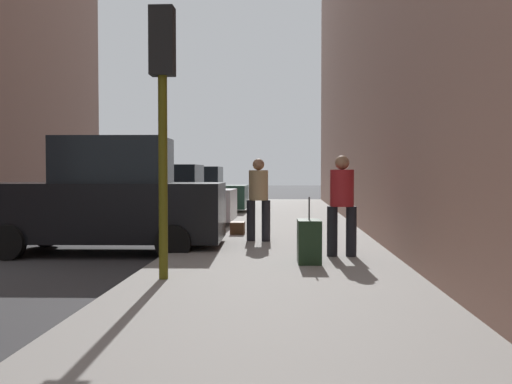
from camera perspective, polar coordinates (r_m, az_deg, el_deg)
name	(u,v)px	position (r m, az deg, el deg)	size (l,w,h in m)	color
sidewalk	(279,254)	(10.59, 2.28, -6.17)	(4.00, 40.00, 0.15)	gray
parked_black_suv	(107,200)	(11.46, -14.70, -0.80)	(4.66, 2.18, 2.25)	black
parked_silver_sedan	(161,199)	(16.07, -9.53, -0.65)	(4.22, 2.10, 1.79)	#B7BABF
parked_dark_green_sedan	(191,192)	(21.09, -6.52, -0.03)	(4.22, 2.09, 1.79)	#193828
fire_hydrant	(211,220)	(12.84, -4.54, -2.85)	(0.42, 0.22, 0.70)	red
traffic_light	(163,83)	(7.76, -9.32, 10.73)	(0.32, 0.32, 3.60)	#514C0F
pedestrian_in_red_jacket	(342,200)	(9.74, 8.59, -0.81)	(0.50, 0.40, 1.71)	black
pedestrian_in_tan_coat	(258,195)	(11.81, 0.25, -0.31)	(0.52, 0.46, 1.71)	black
rolling_suitcase	(309,241)	(9.02, 5.33, -4.93)	(0.37, 0.57, 1.04)	black
duffel_bag	(238,228)	(13.23, -1.85, -3.61)	(0.32, 0.44, 0.28)	#472D19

